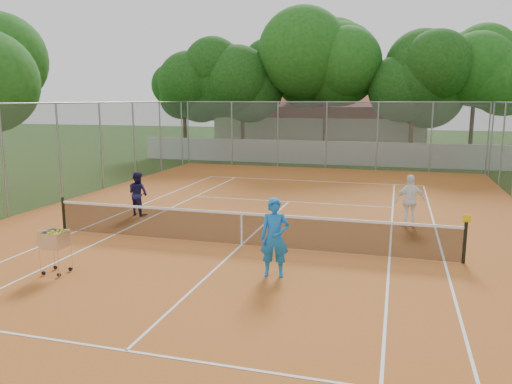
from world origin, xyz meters
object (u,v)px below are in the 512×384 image
(tennis_net, at_px, (242,228))
(ball_hopper, at_px, (56,251))
(player_near, at_px, (275,238))
(player_far_right, at_px, (410,201))
(player_far_left, at_px, (138,194))
(clubhouse, at_px, (322,123))

(tennis_net, distance_m, ball_hopper, 4.98)
(player_near, distance_m, player_far_right, 6.59)
(player_far_left, bearing_deg, ball_hopper, 119.69)
(clubhouse, xyz_separation_m, ball_hopper, (-1.55, -32.50, -1.61))
(player_far_right, relative_size, ball_hopper, 1.51)
(player_near, xyz_separation_m, player_far_right, (3.14, 5.79, -0.08))
(player_far_left, xyz_separation_m, ball_hopper, (1.17, -6.09, -0.22))
(player_near, bearing_deg, player_far_left, 132.18)
(clubhouse, bearing_deg, tennis_net, -86.05)
(clubhouse, height_order, player_far_left, clubhouse)
(tennis_net, height_order, ball_hopper, ball_hopper)
(player_far_left, height_order, player_far_right, player_far_right)
(player_far_left, bearing_deg, player_near, 161.09)
(tennis_net, bearing_deg, player_near, -55.84)
(tennis_net, height_order, clubhouse, clubhouse)
(tennis_net, bearing_deg, ball_hopper, -135.37)
(player_far_right, bearing_deg, player_far_left, -15.18)
(player_near, bearing_deg, player_far_right, 51.38)
(tennis_net, xyz_separation_m, ball_hopper, (-3.55, -3.50, 0.08))
(tennis_net, relative_size, player_far_left, 7.54)
(player_far_left, height_order, ball_hopper, player_far_left)
(clubhouse, relative_size, player_near, 8.74)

